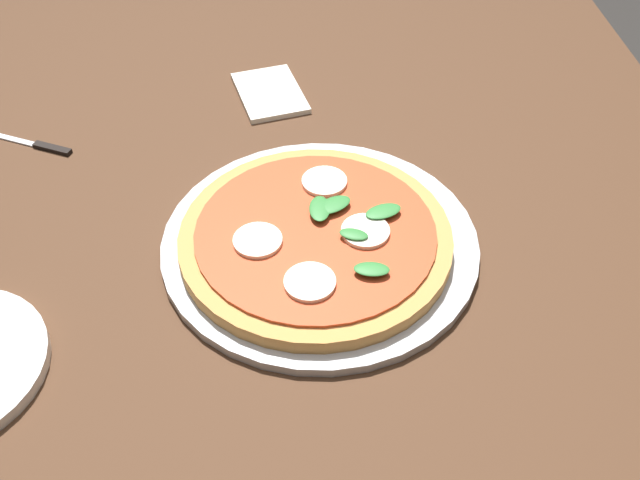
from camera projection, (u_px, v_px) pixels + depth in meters
dining_table at (301, 280)px, 0.92m from camera, size 1.30×1.12×0.77m
serving_tray at (320, 242)px, 0.83m from camera, size 0.37×0.37×0.01m
pizza at (316, 237)px, 0.81m from camera, size 0.31×0.31×0.03m
napkin at (270, 93)px, 1.06m from camera, size 0.15×0.12×0.01m
knife at (33, 144)px, 0.97m from camera, size 0.08×0.15×0.01m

